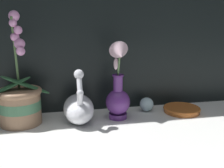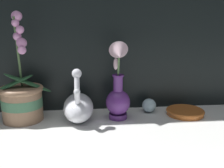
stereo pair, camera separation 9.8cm
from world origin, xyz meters
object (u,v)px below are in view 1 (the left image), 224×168
Objects in this scene: orchid_potted_plant at (20,101)px; swan_figurine at (79,107)px; glass_sphere at (147,104)px; blue_vase at (118,92)px; amber_dish at (182,109)px.

orchid_potted_plant reaches higher than swan_figurine.
glass_sphere is (0.29, 0.06, -0.03)m from swan_figurine.
swan_figurine is 0.16m from blue_vase.
swan_figurine is 0.71× the size of blue_vase.
orchid_potted_plant reaches higher than blue_vase.
blue_vase is at bearing -4.12° from orchid_potted_plant.
blue_vase is 0.29m from amber_dish.
glass_sphere is at bearing 11.36° from swan_figurine.
amber_dish is at bearing 1.89° from swan_figurine.
swan_figurine reaches higher than glass_sphere.
blue_vase is 5.14× the size of glass_sphere.
blue_vase reaches higher than glass_sphere.
orchid_potted_plant is 0.64m from amber_dish.
orchid_potted_plant is at bearing 175.88° from blue_vase.
glass_sphere is at bearing 162.43° from amber_dish.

